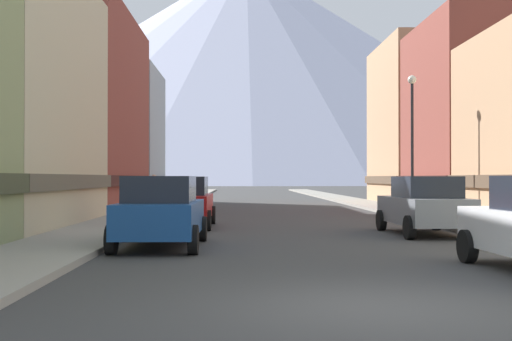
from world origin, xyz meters
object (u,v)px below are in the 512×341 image
(car_left_0, at_px, (161,212))
(car_right_1, at_px, (424,205))
(pedestrian_0, at_px, (154,193))
(streetlamp_right, at_px, (412,124))
(car_left_1, at_px, (184,202))

(car_left_0, bearing_deg, car_right_1, 25.84)
(car_left_0, xyz_separation_m, pedestrian_0, (-2.45, 18.27, 0.07))
(streetlamp_right, bearing_deg, car_right_1, -101.67)
(car_right_1, distance_m, streetlamp_right, 8.25)
(car_left_1, xyz_separation_m, car_right_1, (7.60, -3.25, 0.00))
(car_left_0, bearing_deg, streetlamp_right, 50.69)
(car_left_0, relative_size, car_right_1, 0.99)
(car_right_1, relative_size, pedestrian_0, 2.54)
(car_left_0, relative_size, car_left_1, 1.00)
(car_left_0, xyz_separation_m, car_left_1, (0.00, 6.93, 0.00))
(car_left_0, bearing_deg, car_left_1, 90.00)
(pedestrian_0, distance_m, streetlamp_right, 13.93)
(streetlamp_right, bearing_deg, car_left_0, -129.31)
(car_left_1, distance_m, pedestrian_0, 11.60)
(pedestrian_0, bearing_deg, car_right_1, -55.43)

